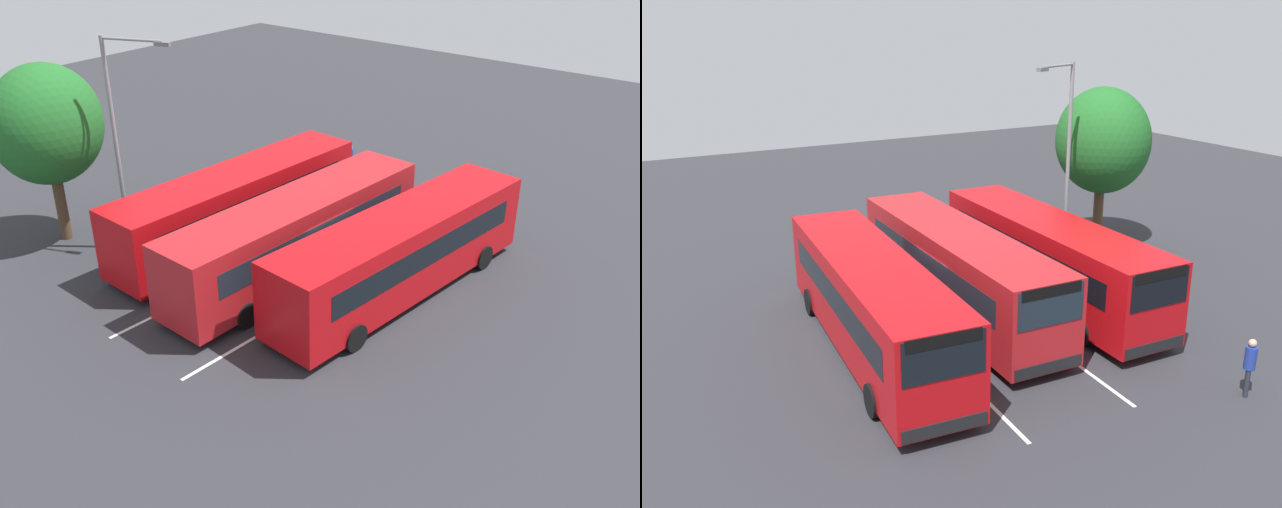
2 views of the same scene
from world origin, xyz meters
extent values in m
plane|color=#2B2B30|center=(0.00, 0.00, 0.00)|extent=(71.26, 71.26, 0.00)
cube|color=#B70C11|center=(0.79, -3.51, 1.68)|extent=(11.54, 3.46, 2.71)
cube|color=black|center=(6.41, -4.03, 2.41)|extent=(0.32, 2.13, 1.14)
cube|color=black|center=(0.90, -2.34, 2.00)|extent=(9.51, 0.96, 0.87)
cube|color=black|center=(0.68, -4.69, 2.00)|extent=(9.51, 0.96, 0.87)
cube|color=black|center=(6.43, -4.04, 2.85)|extent=(0.28, 1.94, 0.32)
cube|color=black|center=(6.44, -4.04, 0.54)|extent=(0.31, 2.23, 0.36)
cylinder|color=black|center=(4.52, -2.70, 0.46)|extent=(0.94, 0.36, 0.92)
cylinder|color=black|center=(4.30, -4.99, 0.46)|extent=(0.94, 0.36, 0.92)
cylinder|color=black|center=(-2.72, -2.03, 0.46)|extent=(0.94, 0.36, 0.92)
cylinder|color=black|center=(-2.94, -4.32, 0.46)|extent=(0.94, 0.36, 0.92)
cube|color=#AD191E|center=(-0.45, 0.18, 1.68)|extent=(11.46, 2.92, 2.71)
cube|color=#19232D|center=(5.19, -0.07, 2.41)|extent=(0.21, 2.13, 1.14)
cube|color=#19232D|center=(-0.40, 1.36, 2.00)|extent=(9.54, 0.50, 0.87)
cube|color=#19232D|center=(-0.50, -1.00, 2.00)|extent=(9.54, 0.50, 0.87)
cube|color=black|center=(5.21, -0.07, 2.85)|extent=(0.18, 1.94, 0.32)
cube|color=black|center=(5.22, -0.07, 0.54)|extent=(0.20, 2.23, 0.36)
cylinder|color=black|center=(3.23, 1.17, 0.46)|extent=(0.93, 0.32, 0.92)
cylinder|color=black|center=(3.13, -1.13, 0.46)|extent=(0.93, 0.32, 0.92)
cylinder|color=black|center=(-4.03, 1.49, 0.46)|extent=(0.93, 0.32, 0.92)
cylinder|color=black|center=(-4.13, -0.81, 0.46)|extent=(0.93, 0.32, 0.92)
cube|color=#B70C11|center=(0.09, 3.67, 1.68)|extent=(11.45, 2.88, 2.71)
cube|color=black|center=(5.73, 3.45, 2.41)|extent=(0.21, 2.13, 1.14)
cube|color=black|center=(0.14, 4.85, 2.00)|extent=(9.54, 0.47, 0.87)
cube|color=black|center=(0.04, 2.50, 2.00)|extent=(9.54, 0.47, 0.87)
cube|color=black|center=(5.75, 3.45, 2.85)|extent=(0.18, 1.94, 0.32)
cube|color=black|center=(5.76, 3.45, 0.54)|extent=(0.19, 2.23, 0.36)
cylinder|color=black|center=(3.77, 4.68, 0.46)|extent=(0.93, 0.32, 0.92)
cylinder|color=black|center=(3.68, 2.38, 0.46)|extent=(0.93, 0.32, 0.92)
cylinder|color=black|center=(-3.49, 4.97, 0.46)|extent=(0.93, 0.32, 0.92)
cylinder|color=black|center=(-3.59, 2.67, 0.46)|extent=(0.93, 0.32, 0.92)
cylinder|color=#232833|center=(8.47, 4.24, 0.41)|extent=(0.13, 0.13, 0.83)
cylinder|color=#232833|center=(8.37, 4.36, 0.41)|extent=(0.13, 0.13, 0.83)
cylinder|color=navy|center=(8.42, 4.30, 1.16)|extent=(0.45, 0.45, 0.66)
sphere|color=tan|center=(8.42, 4.30, 1.60)|extent=(0.22, 0.22, 0.22)
cylinder|color=gray|center=(-2.94, 6.76, 4.13)|extent=(0.16, 0.16, 8.27)
cylinder|color=gray|center=(-2.48, 5.70, 8.17)|extent=(1.02, 2.16, 0.10)
cube|color=slate|center=(-2.02, 4.64, 8.09)|extent=(0.41, 0.59, 0.14)
cylinder|color=#4C3823|center=(-4.03, 9.47, 1.57)|extent=(0.44, 0.44, 3.15)
ellipsoid|color=#1E6023|center=(-4.03, 9.47, 4.80)|extent=(4.40, 3.96, 4.62)
cube|color=silver|center=(0.00, -1.72, 0.00)|extent=(14.75, 1.06, 0.01)
cube|color=silver|center=(0.00, 1.72, 0.00)|extent=(14.75, 1.06, 0.01)
camera|label=1|loc=(-17.85, -14.88, 13.20)|focal=39.94mm
camera|label=2|loc=(19.19, -10.82, 9.87)|focal=38.95mm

